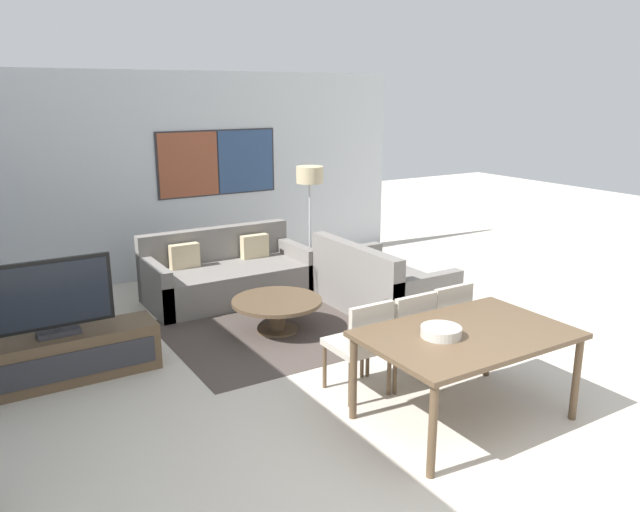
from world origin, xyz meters
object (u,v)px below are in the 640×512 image
television (55,298)px  dining_table (467,341)px  tv_console (61,357)px  coffee_table (277,307)px  fruit_bowl (441,331)px  floor_lamp (310,183)px  dining_chair_centre (405,331)px  sofa_side (377,288)px  sofa_main (226,276)px  dining_chair_right (442,320)px  dining_chair_left (362,341)px

television → dining_table: size_ratio=0.61×
tv_console → coffee_table: (2.20, 0.04, 0.05)m
television → fruit_bowl: size_ratio=3.18×
tv_console → fruit_bowl: (2.36, -2.34, 0.56)m
floor_lamp → tv_console: bearing=-157.0°
television → coffee_table: 2.26m
coffee_table → dining_chair_centre: bearing=-77.0°
sofa_side → coffee_table: 1.34m
sofa_main → dining_chair_right: (0.84, -3.04, 0.22)m
television → dining_table: television is taller
coffee_table → floor_lamp: floor_lamp is taller
sofa_side → dining_chair_centre: 1.93m
dining_chair_centre → sofa_main: bearing=97.2°
dining_chair_centre → fruit_bowl: bearing=-108.4°
sofa_main → sofa_side: same height
sofa_side → fruit_bowl: 2.70m
dining_chair_left → dining_chair_right: same height
dining_table → dining_chair_left: (-0.46, 0.75, -0.17)m
coffee_table → dining_table: bearing=-80.9°
dining_table → dining_chair_centre: bearing=90.0°
sofa_main → television: bearing=-147.2°
sofa_main → dining_chair_right: size_ratio=2.34×
sofa_side → dining_chair_right: bearing=163.4°
fruit_bowl → dining_chair_left: bearing=107.4°
tv_console → dining_chair_centre: (2.59, -1.64, 0.28)m
television → dining_chair_right: size_ratio=1.15×
television → floor_lamp: (3.47, 1.47, 0.57)m
dining_chair_centre → coffee_table: bearing=103.0°
coffee_table → sofa_side: bearing=-0.5°
tv_console → television: bearing=90.0°
fruit_bowl → television: bearing=135.2°
dining_table → dining_chair_centre: dining_chair_centre is taller
dining_table → floor_lamp: size_ratio=1.02×
dining_chair_right → floor_lamp: bearing=82.3°
dining_chair_centre → tv_console: bearing=147.7°
coffee_table → dining_chair_left: dining_chair_left is taller
tv_console → coffee_table: size_ratio=1.74×
dining_table → fruit_bowl: size_ratio=5.17×
tv_console → dining_chair_right: size_ratio=1.97×
dining_chair_left → fruit_bowl: size_ratio=2.77×
television → tv_console: bearing=-90.0°
dining_chair_right → dining_chair_left: bearing=-178.9°
coffee_table → fruit_bowl: bearing=-86.3°
dining_table → floor_lamp: 4.02m
dining_table → dining_chair_centre: size_ratio=1.87×
dining_chair_left → fruit_bowl: (0.22, -0.71, 0.28)m
television → dining_chair_centre: bearing=-32.4°
coffee_table → dining_chair_right: dining_chair_right is taller
tv_console → dining_table: dining_table is taller
dining_chair_right → fruit_bowl: dining_chair_right is taller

